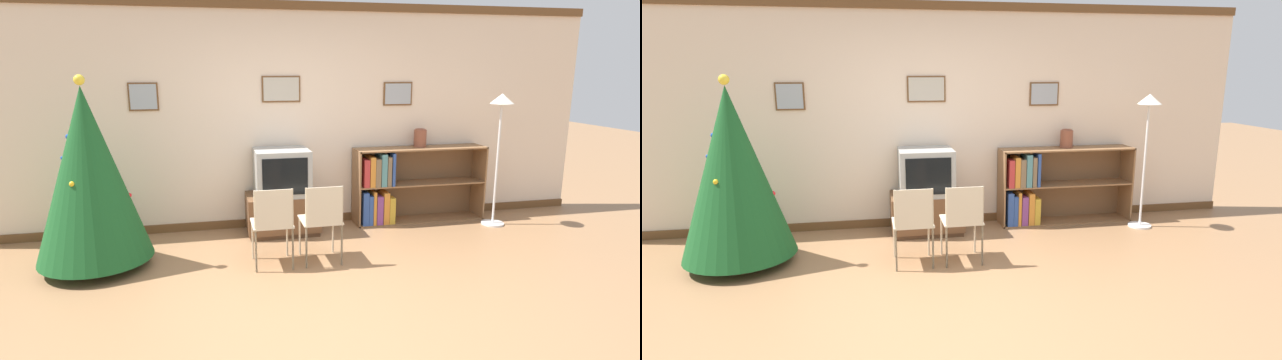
# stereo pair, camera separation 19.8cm
# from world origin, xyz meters

# --- Properties ---
(ground_plane) EXTENTS (24.00, 24.00, 0.00)m
(ground_plane) POSITION_xyz_m (0.00, 0.00, 0.00)
(ground_plane) COLOR #936B47
(wall_back) EXTENTS (8.07, 0.11, 2.70)m
(wall_back) POSITION_xyz_m (0.00, 2.34, 1.35)
(wall_back) COLOR beige
(wall_back) RESTS_ON ground_plane
(christmas_tree) EXTENTS (1.08, 1.08, 1.89)m
(christmas_tree) POSITION_xyz_m (-2.01, 1.34, 0.94)
(christmas_tree) COLOR maroon
(christmas_tree) RESTS_ON ground_plane
(tv_console) EXTENTS (0.85, 0.56, 0.47)m
(tv_console) POSITION_xyz_m (-0.05, 1.99, 0.24)
(tv_console) COLOR #4C311E
(tv_console) RESTS_ON ground_plane
(television) EXTENTS (0.63, 0.55, 0.54)m
(television) POSITION_xyz_m (-0.05, 1.99, 0.74)
(television) COLOR #9E9E99
(television) RESTS_ON tv_console
(folding_chair_left) EXTENTS (0.40, 0.40, 0.82)m
(folding_chair_left) POSITION_xyz_m (-0.30, 0.94, 0.47)
(folding_chair_left) COLOR beige
(folding_chair_left) RESTS_ON ground_plane
(folding_chair_right) EXTENTS (0.40, 0.40, 0.82)m
(folding_chair_right) POSITION_xyz_m (0.19, 0.94, 0.47)
(folding_chair_right) COLOR beige
(folding_chair_right) RESTS_ON ground_plane
(bookshelf) EXTENTS (1.70, 0.36, 0.96)m
(bookshelf) POSITION_xyz_m (1.44, 2.10, 0.47)
(bookshelf) COLOR olive
(bookshelf) RESTS_ON ground_plane
(vase) EXTENTS (0.16, 0.16, 0.23)m
(vase) POSITION_xyz_m (1.75, 2.15, 1.07)
(vase) COLOR brown
(vase) RESTS_ON bookshelf
(standing_lamp) EXTENTS (0.28, 0.28, 1.64)m
(standing_lamp) POSITION_xyz_m (2.59, 1.72, 1.26)
(standing_lamp) COLOR silver
(standing_lamp) RESTS_ON ground_plane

